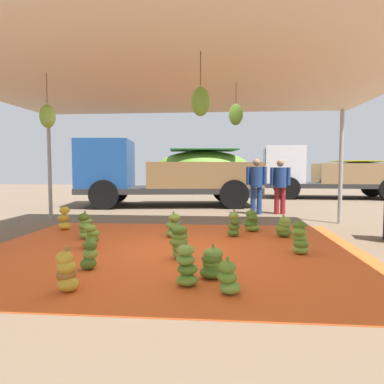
{
  "coord_description": "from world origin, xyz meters",
  "views": [
    {
      "loc": [
        0.87,
        -5.92,
        1.41
      ],
      "look_at": [
        0.11,
        2.69,
        0.82
      ],
      "focal_mm": 33.31,
      "sensor_mm": 36.0,
      "label": 1
    }
  ],
  "objects_px": {
    "banana_bunch_4": "(186,266)",
    "banana_bunch_13": "(228,279)",
    "banana_bunch_14": "(234,225)",
    "cargo_truck_main": "(166,171)",
    "worker_0": "(280,182)",
    "worker_1": "(256,182)",
    "banana_bunch_9": "(252,222)",
    "banana_bunch_10": "(91,237)",
    "banana_bunch_8": "(64,219)",
    "banana_bunch_12": "(173,226)",
    "banana_bunch_2": "(89,255)",
    "banana_bunch_7": "(86,227)",
    "banana_bunch_6": "(213,264)",
    "cargo_truck_far": "(326,172)",
    "banana_bunch_11": "(284,227)",
    "banana_bunch_0": "(67,272)",
    "banana_bunch_3": "(300,239)",
    "banana_bunch_5": "(180,243)"
  },
  "relations": [
    {
      "from": "banana_bunch_4",
      "to": "banana_bunch_13",
      "type": "bearing_deg",
      "value": -26.8
    },
    {
      "from": "banana_bunch_13",
      "to": "banana_bunch_14",
      "type": "xyz_separation_m",
      "value": [
        0.16,
        3.31,
        0.07
      ]
    },
    {
      "from": "cargo_truck_main",
      "to": "worker_0",
      "type": "relative_size",
      "value": 4.07
    },
    {
      "from": "worker_1",
      "to": "banana_bunch_9",
      "type": "bearing_deg",
      "value": -96.92
    },
    {
      "from": "banana_bunch_4",
      "to": "banana_bunch_10",
      "type": "height_order",
      "value": "banana_bunch_4"
    },
    {
      "from": "banana_bunch_8",
      "to": "banana_bunch_12",
      "type": "relative_size",
      "value": 1.08
    },
    {
      "from": "banana_bunch_12",
      "to": "worker_1",
      "type": "xyz_separation_m",
      "value": [
        1.99,
        3.8,
        0.75
      ]
    },
    {
      "from": "banana_bunch_2",
      "to": "banana_bunch_10",
      "type": "height_order",
      "value": "banana_bunch_10"
    },
    {
      "from": "banana_bunch_4",
      "to": "banana_bunch_13",
      "type": "distance_m",
      "value": 0.55
    },
    {
      "from": "banana_bunch_2",
      "to": "banana_bunch_9",
      "type": "relative_size",
      "value": 0.91
    },
    {
      "from": "banana_bunch_2",
      "to": "cargo_truck_main",
      "type": "height_order",
      "value": "cargo_truck_main"
    },
    {
      "from": "banana_bunch_7",
      "to": "banana_bunch_14",
      "type": "height_order",
      "value": "banana_bunch_7"
    },
    {
      "from": "banana_bunch_14",
      "to": "banana_bunch_9",
      "type": "bearing_deg",
      "value": 57.77
    },
    {
      "from": "banana_bunch_14",
      "to": "banana_bunch_10",
      "type": "bearing_deg",
      "value": -152.6
    },
    {
      "from": "banana_bunch_9",
      "to": "banana_bunch_7",
      "type": "bearing_deg",
      "value": -161.13
    },
    {
      "from": "banana_bunch_14",
      "to": "cargo_truck_main",
      "type": "height_order",
      "value": "cargo_truck_main"
    },
    {
      "from": "banana_bunch_6",
      "to": "cargo_truck_main",
      "type": "xyz_separation_m",
      "value": [
        -1.98,
        8.57,
        1.08
      ]
    },
    {
      "from": "banana_bunch_14",
      "to": "cargo_truck_far",
      "type": "height_order",
      "value": "cargo_truck_far"
    },
    {
      "from": "banana_bunch_9",
      "to": "banana_bunch_14",
      "type": "bearing_deg",
      "value": -122.23
    },
    {
      "from": "banana_bunch_6",
      "to": "banana_bunch_10",
      "type": "xyz_separation_m",
      "value": [
        -2.15,
        1.46,
        0.01
      ]
    },
    {
      "from": "banana_bunch_14",
      "to": "cargo_truck_far",
      "type": "bearing_deg",
      "value": 65.27
    },
    {
      "from": "banana_bunch_8",
      "to": "cargo_truck_main",
      "type": "relative_size",
      "value": 0.08
    },
    {
      "from": "banana_bunch_2",
      "to": "worker_0",
      "type": "relative_size",
      "value": 0.27
    },
    {
      "from": "banana_bunch_4",
      "to": "banana_bunch_8",
      "type": "height_order",
      "value": "banana_bunch_8"
    },
    {
      "from": "cargo_truck_far",
      "to": "banana_bunch_11",
      "type": "bearing_deg",
      "value": -109.81
    },
    {
      "from": "banana_bunch_13",
      "to": "cargo_truck_far",
      "type": "distance_m",
      "value": 13.97
    },
    {
      "from": "banana_bunch_12",
      "to": "banana_bunch_2",
      "type": "bearing_deg",
      "value": -109.51
    },
    {
      "from": "banana_bunch_6",
      "to": "banana_bunch_11",
      "type": "height_order",
      "value": "banana_bunch_11"
    },
    {
      "from": "banana_bunch_4",
      "to": "banana_bunch_14",
      "type": "height_order",
      "value": "banana_bunch_14"
    },
    {
      "from": "banana_bunch_9",
      "to": "banana_bunch_13",
      "type": "relative_size",
      "value": 1.2
    },
    {
      "from": "cargo_truck_main",
      "to": "banana_bunch_0",
      "type": "bearing_deg",
      "value": -87.86
    },
    {
      "from": "banana_bunch_4",
      "to": "banana_bunch_8",
      "type": "xyz_separation_m",
      "value": [
        -3.14,
        3.53,
        0.01
      ]
    },
    {
      "from": "banana_bunch_2",
      "to": "banana_bunch_4",
      "type": "bearing_deg",
      "value": -21.3
    },
    {
      "from": "cargo_truck_main",
      "to": "worker_0",
      "type": "distance_m",
      "value": 4.36
    },
    {
      "from": "banana_bunch_6",
      "to": "banana_bunch_10",
      "type": "distance_m",
      "value": 2.6
    },
    {
      "from": "banana_bunch_7",
      "to": "cargo_truck_far",
      "type": "distance_m",
      "value": 12.74
    },
    {
      "from": "banana_bunch_3",
      "to": "cargo_truck_far",
      "type": "relative_size",
      "value": 0.09
    },
    {
      "from": "banana_bunch_0",
      "to": "banana_bunch_7",
      "type": "bearing_deg",
      "value": 107.84
    },
    {
      "from": "banana_bunch_3",
      "to": "banana_bunch_12",
      "type": "height_order",
      "value": "banana_bunch_3"
    },
    {
      "from": "banana_bunch_10",
      "to": "worker_0",
      "type": "distance_m",
      "value": 6.46
    },
    {
      "from": "banana_bunch_0",
      "to": "banana_bunch_8",
      "type": "distance_m",
      "value": 4.26
    },
    {
      "from": "banana_bunch_0",
      "to": "banana_bunch_5",
      "type": "relative_size",
      "value": 0.88
    },
    {
      "from": "banana_bunch_3",
      "to": "banana_bunch_10",
      "type": "distance_m",
      "value": 3.52
    },
    {
      "from": "banana_bunch_10",
      "to": "banana_bunch_11",
      "type": "distance_m",
      "value": 3.74
    },
    {
      "from": "banana_bunch_7",
      "to": "banana_bunch_9",
      "type": "relative_size",
      "value": 1.11
    },
    {
      "from": "banana_bunch_11",
      "to": "worker_1",
      "type": "bearing_deg",
      "value": 93.69
    },
    {
      "from": "cargo_truck_far",
      "to": "worker_0",
      "type": "height_order",
      "value": "cargo_truck_far"
    },
    {
      "from": "banana_bunch_5",
      "to": "banana_bunch_6",
      "type": "height_order",
      "value": "banana_bunch_5"
    },
    {
      "from": "banana_bunch_12",
      "to": "banana_bunch_6",
      "type": "bearing_deg",
      "value": -71.25
    },
    {
      "from": "banana_bunch_2",
      "to": "worker_0",
      "type": "bearing_deg",
      "value": 60.48
    }
  ]
}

